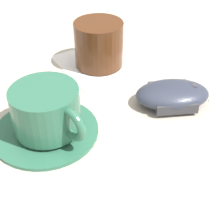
# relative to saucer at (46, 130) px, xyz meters

# --- Properties ---
(ground_plane) EXTENTS (3.00, 3.00, 0.00)m
(ground_plane) POSITION_rel_saucer_xyz_m (0.07, -0.12, -0.00)
(ground_plane) COLOR #B2A899
(saucer) EXTENTS (0.14, 0.14, 0.01)m
(saucer) POSITION_rel_saucer_xyz_m (0.00, 0.00, 0.00)
(saucer) COLOR #2D664C
(saucer) RESTS_ON ground
(coffee_cup) EXTENTS (0.12, 0.09, 0.06)m
(coffee_cup) POSITION_rel_saucer_xyz_m (-0.00, -0.00, 0.03)
(coffee_cup) COLOR #2D664C
(coffee_cup) RESTS_ON saucer
(computer_mouse) EXTENTS (0.12, 0.13, 0.03)m
(computer_mouse) POSITION_rel_saucer_xyz_m (-0.08, -0.17, 0.01)
(computer_mouse) COLOR #2D3342
(computer_mouse) RESTS_ON ground
(napkin_under_glass) EXTENTS (0.16, 0.16, 0.00)m
(napkin_under_glass) POSITION_rel_saucer_xyz_m (0.08, -0.18, -0.00)
(napkin_under_glass) COLOR white
(napkin_under_glass) RESTS_ON ground
(drinking_glass) EXTENTS (0.08, 0.08, 0.08)m
(drinking_glass) POSITION_rel_saucer_xyz_m (0.08, -0.17, 0.04)
(drinking_glass) COLOR #4C2814
(drinking_glass) RESTS_ON napkin_under_glass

